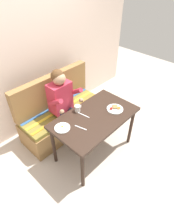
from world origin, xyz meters
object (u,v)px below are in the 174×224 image
object	(u,v)px
table	(95,121)
knife	(83,115)
couch	(61,114)
plate_breakfast	(115,109)
coffee_mug	(78,108)
person	(63,100)
fork	(81,128)
plate_eggs	(62,128)

from	to	relation	value
table	knife	world-z (taller)	knife
knife	couch	bearing A→B (deg)	72.88
couch	plate_breakfast	distance (m)	1.01
table	coffee_mug	size ratio (longest dim) A/B	10.17
person	knife	world-z (taller)	person
table	fork	size ratio (longest dim) A/B	7.06
person	plate_eggs	size ratio (longest dim) A/B	6.08
couch	knife	distance (m)	0.75
couch	plate_eggs	world-z (taller)	couch
couch	plate_eggs	bearing A→B (deg)	-126.52
plate_breakfast	knife	bearing A→B (deg)	149.04
coffee_mug	knife	xyz separation A→B (m)	(-0.01, -0.12, -0.05)
couch	person	xyz separation A→B (m)	(-0.06, -0.17, 0.41)
table	person	xyz separation A→B (m)	(-0.06, 0.59, 0.09)
table	plate_eggs	xyz separation A→B (m)	(-0.46, 0.14, 0.09)
couch	person	world-z (taller)	person
plate_eggs	fork	xyz separation A→B (m)	(0.17, -0.16, -0.01)
couch	coffee_mug	distance (m)	0.68
couch	table	bearing A→B (deg)	-90.00
plate_breakfast	fork	size ratio (longest dim) A/B	1.37
table	coffee_mug	xyz separation A→B (m)	(-0.08, 0.25, 0.13)
person	plate_breakfast	distance (m)	0.79
fork	knife	bearing A→B (deg)	21.47
plate_eggs	coffee_mug	distance (m)	0.40
coffee_mug	fork	bearing A→B (deg)	-127.72
couch	knife	bearing A→B (deg)	-98.25
couch	fork	world-z (taller)	couch
couch	coffee_mug	world-z (taller)	couch
coffee_mug	fork	distance (m)	0.35
coffee_mug	fork	size ratio (longest dim) A/B	0.69
fork	knife	world-z (taller)	same
table	couch	xyz separation A→B (m)	(0.00, 0.76, -0.32)
table	knife	distance (m)	0.18
table	fork	xyz separation A→B (m)	(-0.29, -0.02, 0.08)
table	knife	xyz separation A→B (m)	(-0.09, 0.13, 0.08)
person	plate_breakfast	xyz separation A→B (m)	(0.36, -0.70, 0.00)
plate_eggs	coffee_mug	xyz separation A→B (m)	(0.38, 0.11, 0.04)
person	coffee_mug	size ratio (longest dim) A/B	10.27
table	person	bearing A→B (deg)	95.57
couch	plate_eggs	distance (m)	0.87
fork	knife	size ratio (longest dim) A/B	0.85
person	coffee_mug	world-z (taller)	person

